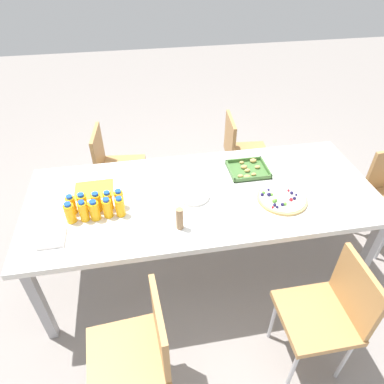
% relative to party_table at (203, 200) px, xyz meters
% --- Properties ---
extents(ground_plane, '(12.00, 12.00, 0.00)m').
position_rel_party_table_xyz_m(ground_plane, '(0.00, 0.00, -0.70)').
color(ground_plane, gray).
extents(party_table, '(2.37, 0.98, 0.75)m').
position_rel_party_table_xyz_m(party_table, '(0.00, 0.00, 0.00)').
color(party_table, silver).
rests_on(party_table, ground_plane).
extents(chair_near_right, '(0.40, 0.40, 0.83)m').
position_rel_party_table_xyz_m(chair_near_right, '(0.56, -0.84, -0.20)').
color(chair_near_right, '#B7844C').
rests_on(chair_near_right, ground_plane).
extents(chair_far_left, '(0.44, 0.44, 0.83)m').
position_rel_party_table_xyz_m(chair_far_left, '(-0.64, 0.85, -0.20)').
color(chair_far_left, '#B7844C').
rests_on(chair_far_left, ground_plane).
extents(chair_near_left, '(0.43, 0.43, 0.83)m').
position_rel_party_table_xyz_m(chair_near_left, '(-0.51, -0.87, -0.20)').
color(chair_near_left, '#B7844C').
rests_on(chair_near_left, ground_plane).
extents(chair_far_right, '(0.43, 0.43, 0.83)m').
position_rel_party_table_xyz_m(chair_far_right, '(0.55, 0.88, -0.20)').
color(chair_far_right, '#B7844C').
rests_on(chair_far_right, ground_plane).
extents(juice_bottle_0, '(0.06, 0.06, 0.14)m').
position_rel_party_table_xyz_m(juice_bottle_0, '(-0.85, -0.13, 0.12)').
color(juice_bottle_0, '#FAAB14').
rests_on(juice_bottle_0, party_table).
extents(juice_bottle_1, '(0.06, 0.06, 0.15)m').
position_rel_party_table_xyz_m(juice_bottle_1, '(-0.77, -0.13, 0.13)').
color(juice_bottle_1, '#FAAC14').
rests_on(juice_bottle_1, party_table).
extents(juice_bottle_2, '(0.06, 0.06, 0.14)m').
position_rel_party_table_xyz_m(juice_bottle_2, '(-0.71, -0.13, 0.12)').
color(juice_bottle_2, '#F8AB14').
rests_on(juice_bottle_2, party_table).
extents(juice_bottle_3, '(0.06, 0.06, 0.14)m').
position_rel_party_table_xyz_m(juice_bottle_3, '(-0.63, -0.12, 0.12)').
color(juice_bottle_3, '#FAAC14').
rests_on(juice_bottle_3, party_table).
extents(juice_bottle_4, '(0.06, 0.06, 0.14)m').
position_rel_party_table_xyz_m(juice_bottle_4, '(-0.55, -0.12, 0.12)').
color(juice_bottle_4, '#F9AB14').
rests_on(juice_bottle_4, party_table).
extents(juice_bottle_5, '(0.06, 0.06, 0.13)m').
position_rel_party_table_xyz_m(juice_bottle_5, '(-0.85, -0.04, 0.12)').
color(juice_bottle_5, '#FAAB14').
rests_on(juice_bottle_5, party_table).
extents(juice_bottle_6, '(0.06, 0.06, 0.14)m').
position_rel_party_table_xyz_m(juice_bottle_6, '(-0.78, -0.04, 0.12)').
color(juice_bottle_6, '#F9AF14').
rests_on(juice_bottle_6, party_table).
extents(juice_bottle_7, '(0.06, 0.06, 0.14)m').
position_rel_party_table_xyz_m(juice_bottle_7, '(-0.70, -0.05, 0.12)').
color(juice_bottle_7, '#FAAC14').
rests_on(juice_bottle_7, party_table).
extents(juice_bottle_8, '(0.06, 0.06, 0.14)m').
position_rel_party_table_xyz_m(juice_bottle_8, '(-0.63, -0.04, 0.12)').
color(juice_bottle_8, '#FAAC14').
rests_on(juice_bottle_8, party_table).
extents(juice_bottle_9, '(0.06, 0.06, 0.13)m').
position_rel_party_table_xyz_m(juice_bottle_9, '(-0.56, -0.04, 0.12)').
color(juice_bottle_9, '#F9AF14').
rests_on(juice_bottle_9, party_table).
extents(fruit_pizza, '(0.33, 0.33, 0.05)m').
position_rel_party_table_xyz_m(fruit_pizza, '(0.50, -0.16, 0.07)').
color(fruit_pizza, tan).
rests_on(fruit_pizza, party_table).
extents(snack_tray, '(0.28, 0.25, 0.04)m').
position_rel_party_table_xyz_m(snack_tray, '(0.38, 0.20, 0.07)').
color(snack_tray, '#477238').
rests_on(snack_tray, party_table).
extents(plate_stack, '(0.22, 0.22, 0.02)m').
position_rel_party_table_xyz_m(plate_stack, '(-0.07, -0.02, 0.07)').
color(plate_stack, silver).
rests_on(plate_stack, party_table).
extents(napkin_stack, '(0.15, 0.15, 0.02)m').
position_rel_party_table_xyz_m(napkin_stack, '(-0.95, -0.27, 0.07)').
color(napkin_stack, white).
rests_on(napkin_stack, party_table).
extents(cardboard_tube, '(0.04, 0.04, 0.15)m').
position_rel_party_table_xyz_m(cardboard_tube, '(-0.21, -0.30, 0.13)').
color(cardboard_tube, '#9E7A56').
rests_on(cardboard_tube, party_table).
extents(paper_folder, '(0.26, 0.21, 0.01)m').
position_rel_party_table_xyz_m(paper_folder, '(-0.74, 0.17, 0.06)').
color(paper_folder, yellow).
rests_on(paper_folder, party_table).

